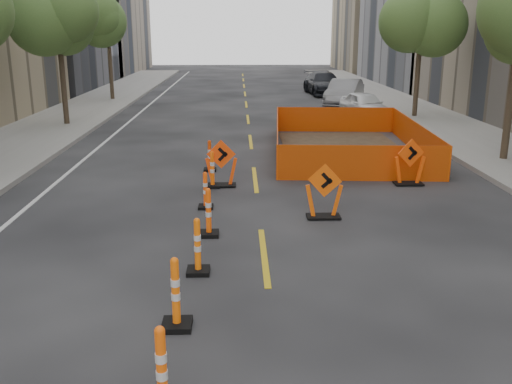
{
  "coord_description": "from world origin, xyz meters",
  "views": [
    {
      "loc": [
        -0.49,
        -6.43,
        4.26
      ],
      "look_at": [
        -0.14,
        4.72,
        1.1
      ],
      "focal_mm": 40.0,
      "sensor_mm": 36.0,
      "label": 1
    }
  ],
  "objects_px": {
    "channelizer_4": "(198,246)",
    "channelizer_6": "(205,190)",
    "chevron_sign_left": "(221,163)",
    "chevron_sign_right": "(410,162)",
    "chevron_sign_center": "(324,191)",
    "channelizer_8": "(210,156)",
    "channelizer_7": "(212,169)",
    "parked_car_far": "(324,83)",
    "channelizer_2": "(162,370)",
    "channelizer_5": "(209,212)",
    "channelizer_3": "(176,293)",
    "parked_car_mid": "(344,93)",
    "parked_car_near": "(364,105)"
  },
  "relations": [
    {
      "from": "channelizer_4",
      "to": "channelizer_6",
      "type": "bearing_deg",
      "value": 91.08
    },
    {
      "from": "channelizer_4",
      "to": "chevron_sign_left",
      "type": "xyz_separation_m",
      "value": [
        0.27,
        6.03,
        0.14
      ]
    },
    {
      "from": "chevron_sign_right",
      "to": "chevron_sign_center",
      "type": "bearing_deg",
      "value": -148.54
    },
    {
      "from": "channelizer_6",
      "to": "channelizer_8",
      "type": "relative_size",
      "value": 0.95
    },
    {
      "from": "channelizer_7",
      "to": "parked_car_far",
      "type": "relative_size",
      "value": 0.2
    },
    {
      "from": "channelizer_2",
      "to": "channelizer_4",
      "type": "distance_m",
      "value": 3.96
    },
    {
      "from": "chevron_sign_right",
      "to": "channelizer_5",
      "type": "bearing_deg",
      "value": -157.79
    },
    {
      "from": "channelizer_3",
      "to": "parked_car_mid",
      "type": "height_order",
      "value": "parked_car_mid"
    },
    {
      "from": "channelizer_3",
      "to": "parked_car_far",
      "type": "relative_size",
      "value": 0.21
    },
    {
      "from": "channelizer_6",
      "to": "chevron_sign_center",
      "type": "bearing_deg",
      "value": -16.94
    },
    {
      "from": "channelizer_6",
      "to": "chevron_sign_center",
      "type": "height_order",
      "value": "chevron_sign_center"
    },
    {
      "from": "parked_car_near",
      "to": "chevron_sign_center",
      "type": "bearing_deg",
      "value": -115.38
    },
    {
      "from": "channelizer_3",
      "to": "parked_car_far",
      "type": "bearing_deg",
      "value": 77.95
    },
    {
      "from": "channelizer_5",
      "to": "chevron_sign_right",
      "type": "relative_size",
      "value": 0.79
    },
    {
      "from": "channelizer_3",
      "to": "parked_car_far",
      "type": "xyz_separation_m",
      "value": [
        6.88,
        32.25,
        0.2
      ]
    },
    {
      "from": "chevron_sign_left",
      "to": "parked_car_mid",
      "type": "relative_size",
      "value": 0.29
    },
    {
      "from": "channelizer_8",
      "to": "chevron_sign_right",
      "type": "relative_size",
      "value": 0.73
    },
    {
      "from": "channelizer_6",
      "to": "channelizer_8",
      "type": "xyz_separation_m",
      "value": [
        -0.08,
        3.96,
        0.02
      ]
    },
    {
      "from": "channelizer_3",
      "to": "channelizer_8",
      "type": "relative_size",
      "value": 1.14
    },
    {
      "from": "channelizer_7",
      "to": "parked_car_mid",
      "type": "distance_m",
      "value": 19.24
    },
    {
      "from": "channelizer_4",
      "to": "channelizer_7",
      "type": "xyz_separation_m",
      "value": [
        0.01,
        5.94,
        -0.01
      ]
    },
    {
      "from": "channelizer_4",
      "to": "chevron_sign_center",
      "type": "xyz_separation_m",
      "value": [
        2.75,
        3.1,
        0.13
      ]
    },
    {
      "from": "channelizer_8",
      "to": "channelizer_5",
      "type": "bearing_deg",
      "value": -87.53
    },
    {
      "from": "channelizer_5",
      "to": "channelizer_6",
      "type": "height_order",
      "value": "channelizer_5"
    },
    {
      "from": "channelizer_6",
      "to": "chevron_sign_left",
      "type": "relative_size",
      "value": 0.69
    },
    {
      "from": "channelizer_4",
      "to": "chevron_sign_left",
      "type": "height_order",
      "value": "chevron_sign_left"
    },
    {
      "from": "channelizer_5",
      "to": "parked_car_near",
      "type": "relative_size",
      "value": 0.27
    },
    {
      "from": "parked_car_near",
      "to": "channelizer_4",
      "type": "bearing_deg",
      "value": -120.54
    },
    {
      "from": "channelizer_2",
      "to": "channelizer_5",
      "type": "height_order",
      "value": "channelizer_2"
    },
    {
      "from": "channelizer_5",
      "to": "chevron_sign_center",
      "type": "height_order",
      "value": "chevron_sign_center"
    },
    {
      "from": "channelizer_7",
      "to": "chevron_sign_right",
      "type": "height_order",
      "value": "chevron_sign_right"
    },
    {
      "from": "parked_car_far",
      "to": "chevron_sign_center",
      "type": "bearing_deg",
      "value": -102.54
    },
    {
      "from": "channelizer_2",
      "to": "channelizer_7",
      "type": "height_order",
      "value": "channelizer_2"
    },
    {
      "from": "chevron_sign_left",
      "to": "chevron_sign_center",
      "type": "xyz_separation_m",
      "value": [
        2.48,
        -2.93,
        -0.01
      ]
    },
    {
      "from": "channelizer_4",
      "to": "channelizer_5",
      "type": "xyz_separation_m",
      "value": [
        0.1,
        1.98,
        0.0
      ]
    },
    {
      "from": "parked_car_near",
      "to": "parked_car_mid",
      "type": "distance_m",
      "value": 4.88
    },
    {
      "from": "chevron_sign_center",
      "to": "parked_car_near",
      "type": "xyz_separation_m",
      "value": [
        4.38,
        15.89,
        0.0
      ]
    },
    {
      "from": "chevron_sign_right",
      "to": "parked_car_mid",
      "type": "height_order",
      "value": "parked_car_mid"
    },
    {
      "from": "channelizer_5",
      "to": "channelizer_4",
      "type": "bearing_deg",
      "value": -92.93
    },
    {
      "from": "chevron_sign_left",
      "to": "chevron_sign_right",
      "type": "relative_size",
      "value": 1.0
    },
    {
      "from": "channelizer_7",
      "to": "parked_car_far",
      "type": "distance_m",
      "value": 25.23
    },
    {
      "from": "channelizer_8",
      "to": "parked_car_mid",
      "type": "height_order",
      "value": "parked_car_mid"
    },
    {
      "from": "channelizer_7",
      "to": "parked_car_mid",
      "type": "height_order",
      "value": "parked_car_mid"
    },
    {
      "from": "chevron_sign_left",
      "to": "parked_car_far",
      "type": "xyz_separation_m",
      "value": [
        6.43,
        24.24,
        0.09
      ]
    },
    {
      "from": "chevron_sign_right",
      "to": "parked_car_near",
      "type": "bearing_deg",
      "value": 69.38
    },
    {
      "from": "channelizer_2",
      "to": "chevron_sign_center",
      "type": "xyz_separation_m",
      "value": [
        2.88,
        7.06,
        0.1
      ]
    },
    {
      "from": "channelizer_7",
      "to": "chevron_sign_left",
      "type": "bearing_deg",
      "value": 19.35
    },
    {
      "from": "channelizer_6",
      "to": "chevron_sign_right",
      "type": "relative_size",
      "value": 0.69
    },
    {
      "from": "channelizer_8",
      "to": "channelizer_6",
      "type": "bearing_deg",
      "value": -88.84
    },
    {
      "from": "channelizer_2",
      "to": "parked_car_far",
      "type": "distance_m",
      "value": 34.9
    }
  ]
}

